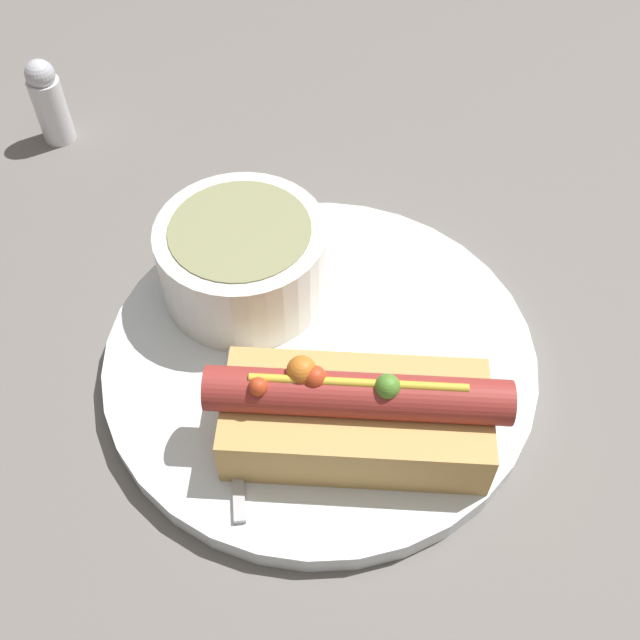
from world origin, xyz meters
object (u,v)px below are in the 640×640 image
salt_shaker (49,101)px  soup_bowl (243,257)px  spoon (231,331)px  hot_dog (355,413)px

salt_shaker → soup_bowl: bearing=-44.2°
soup_bowl → salt_shaker: 0.25m
spoon → salt_shaker: bearing=29.8°
hot_dog → soup_bowl: 0.14m
hot_dog → spoon: 0.11m
soup_bowl → spoon: 0.05m
soup_bowl → salt_shaker: bearing=135.8°
salt_shaker → hot_dog: bearing=-48.2°
spoon → hot_dog: bearing=-140.3°
soup_bowl → salt_shaker: size_ratio=1.51×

